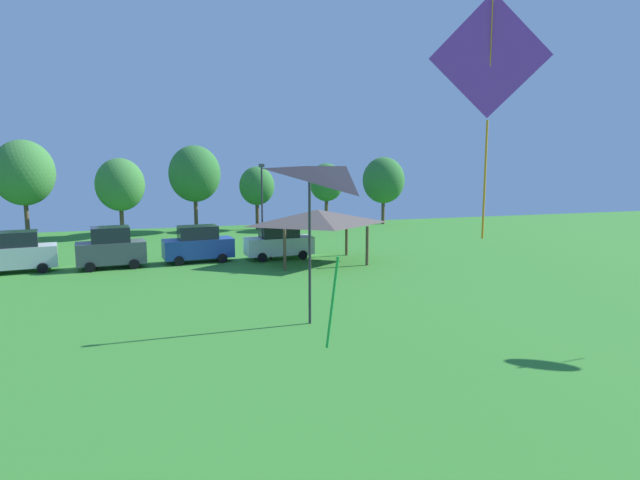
% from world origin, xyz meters
% --- Properties ---
extents(kite_flying_2, '(2.45, 1.16, 5.40)m').
position_xyz_m(kite_flying_2, '(1.98, 12.53, 9.21)').
color(kite_flying_2, purple).
extents(kite_flying_5, '(2.00, 1.86, 2.36)m').
position_xyz_m(kite_flying_5, '(-2.17, 9.83, 5.86)').
color(kite_flying_5, black).
extents(parked_car_leftmost, '(4.86, 2.51, 2.57)m').
position_xyz_m(parked_car_leftmost, '(-13.21, 39.96, 1.25)').
color(parked_car_leftmost, silver).
rests_on(parked_car_leftmost, ground).
extents(parked_car_second_from_left, '(4.40, 2.37, 2.68)m').
position_xyz_m(parked_car_second_from_left, '(-7.64, 39.70, 1.30)').
color(parked_car_second_from_left, '#4C5156').
rests_on(parked_car_second_from_left, ground).
extents(parked_car_third_from_left, '(4.80, 2.33, 2.49)m').
position_xyz_m(parked_car_third_from_left, '(-2.08, 40.18, 1.22)').
color(parked_car_third_from_left, '#234299').
rests_on(parked_car_third_from_left, ground).
extents(parked_car_rightmost_in_row, '(4.80, 2.20, 2.36)m').
position_xyz_m(parked_car_rightmost_in_row, '(3.48, 39.82, 1.16)').
color(parked_car_rightmost_in_row, silver).
rests_on(parked_car_rightmost_in_row, ground).
extents(park_pavilion, '(7.25, 5.18, 3.60)m').
position_xyz_m(park_pavilion, '(5.68, 37.68, 3.08)').
color(park_pavilion, brown).
rests_on(park_pavilion, ground).
extents(light_post_0, '(0.36, 0.20, 6.71)m').
position_xyz_m(light_post_0, '(1.15, 24.07, 3.76)').
color(light_post_0, '#2D2D33').
rests_on(light_post_0, ground).
extents(light_post_1, '(0.36, 0.20, 6.65)m').
position_xyz_m(light_post_1, '(2.20, 39.31, 3.73)').
color(light_post_1, '#2D2D33').
rests_on(light_post_1, ground).
extents(treeline_tree_1, '(5.04, 5.04, 8.54)m').
position_xyz_m(treeline_tree_1, '(-15.10, 54.82, 5.75)').
color(treeline_tree_1, brown).
rests_on(treeline_tree_1, ground).
extents(treeline_tree_2, '(4.27, 4.27, 6.99)m').
position_xyz_m(treeline_tree_2, '(-7.44, 54.93, 4.63)').
color(treeline_tree_2, brown).
rests_on(treeline_tree_2, ground).
extents(treeline_tree_3, '(4.88, 4.88, 8.18)m').
position_xyz_m(treeline_tree_3, '(-0.73, 56.84, 5.48)').
color(treeline_tree_3, brown).
rests_on(treeline_tree_3, ground).
extents(treeline_tree_4, '(3.42, 3.42, 6.16)m').
position_xyz_m(treeline_tree_4, '(5.15, 56.30, 4.25)').
color(treeline_tree_4, brown).
rests_on(treeline_tree_4, ground).
extents(treeline_tree_5, '(3.39, 3.39, 6.45)m').
position_xyz_m(treeline_tree_5, '(11.84, 54.87, 4.56)').
color(treeline_tree_5, brown).
rests_on(treeline_tree_5, ground).
extents(treeline_tree_6, '(4.42, 4.42, 7.06)m').
position_xyz_m(treeline_tree_6, '(18.79, 56.76, 4.62)').
color(treeline_tree_6, brown).
rests_on(treeline_tree_6, ground).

